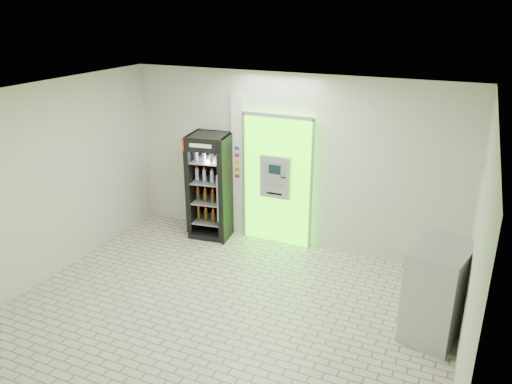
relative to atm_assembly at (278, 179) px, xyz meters
The scene contains 7 objects.
ground 2.69m from the atm_assembly, 85.26° to the right, with size 6.00×6.00×0.00m, color beige.
room_shell 2.51m from the atm_assembly, 85.26° to the right, with size 6.00×6.00×6.00m.
atm_assembly is the anchor object (origin of this frame).
pillar 0.79m from the atm_assembly, behind, with size 0.22×0.11×2.60m.
beverage_cooler 1.24m from the atm_assembly, 168.89° to the right, with size 0.80×0.75×1.91m.
steel_cabinet 3.40m from the atm_assembly, 30.89° to the right, with size 0.84×1.06×1.25m.
exit_sign 3.48m from the atm_assembly, 17.65° to the right, with size 0.02×0.22×0.26m.
Camera 1 is at (2.80, -5.23, 4.04)m, focal length 35.00 mm.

